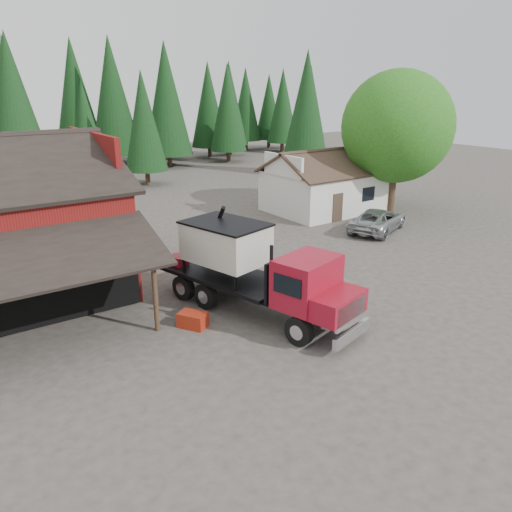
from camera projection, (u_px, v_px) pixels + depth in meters
ground at (302, 314)px, 20.99m from camera, size 120.00×120.00×0.00m
farmhouse at (325, 189)px, 37.53m from camera, size 8.60×6.42×4.65m
deciduous_tree at (397, 131)px, 35.95m from camera, size 8.00×8.00×10.20m
conifer_backdrop at (51, 173)px, 53.55m from camera, size 76.00×16.00×16.00m
near_pine_b at (144, 121)px, 45.55m from camera, size 3.96×3.96×10.40m
near_pine_c at (306, 107)px, 50.75m from camera, size 4.84×4.84×12.40m
near_pine_d at (14, 105)px, 42.76m from camera, size 5.28×5.28×13.40m
feed_truck at (254, 268)px, 20.54m from camera, size 4.76×9.66×4.22m
silver_car at (378, 220)px, 32.49m from camera, size 5.84×4.29×1.48m
equip_box at (193, 320)px, 19.78m from camera, size 1.18×1.30×0.60m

